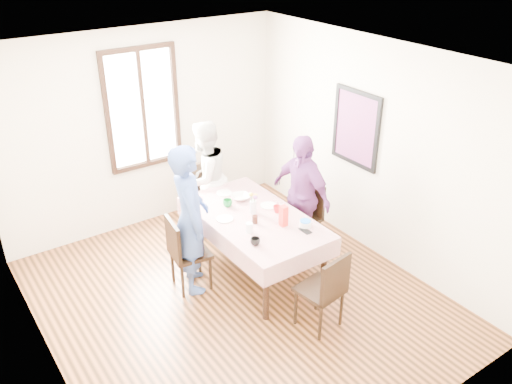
% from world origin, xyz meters
% --- Properties ---
extents(ground, '(4.50, 4.50, 0.00)m').
position_xyz_m(ground, '(0.00, 0.00, 0.00)').
color(ground, black).
rests_on(ground, ground).
extents(back_wall, '(4.00, 0.00, 4.00)m').
position_xyz_m(back_wall, '(0.00, 2.25, 1.35)').
color(back_wall, beige).
rests_on(back_wall, ground).
extents(right_wall, '(0.00, 4.50, 4.50)m').
position_xyz_m(right_wall, '(2.00, 0.00, 1.35)').
color(right_wall, beige).
rests_on(right_wall, ground).
extents(window_frame, '(1.02, 0.06, 1.62)m').
position_xyz_m(window_frame, '(0.00, 2.23, 1.65)').
color(window_frame, black).
rests_on(window_frame, back_wall).
extents(window_pane, '(0.90, 0.02, 1.50)m').
position_xyz_m(window_pane, '(0.00, 2.24, 1.65)').
color(window_pane, white).
rests_on(window_pane, back_wall).
extents(art_poster, '(0.04, 0.76, 0.96)m').
position_xyz_m(art_poster, '(1.98, 0.30, 1.55)').
color(art_poster, red).
rests_on(art_poster, right_wall).
extents(dining_table, '(0.92, 1.75, 0.75)m').
position_xyz_m(dining_table, '(0.47, 0.35, 0.38)').
color(dining_table, black).
rests_on(dining_table, ground).
extents(tablecloth, '(1.04, 1.87, 0.01)m').
position_xyz_m(tablecloth, '(0.47, 0.35, 0.76)').
color(tablecloth, '#5F020D').
rests_on(tablecloth, dining_table).
extents(chair_left, '(0.47, 0.47, 0.91)m').
position_xyz_m(chair_left, '(-0.30, 0.52, 0.46)').
color(chair_left, black).
rests_on(chair_left, ground).
extents(chair_right, '(0.45, 0.45, 0.91)m').
position_xyz_m(chair_right, '(1.24, 0.41, 0.46)').
color(chair_right, black).
rests_on(chair_right, ground).
extents(chair_far, '(0.47, 0.47, 0.91)m').
position_xyz_m(chair_far, '(0.47, 1.56, 0.46)').
color(chair_far, black).
rests_on(chair_far, ground).
extents(chair_near, '(0.48, 0.48, 0.91)m').
position_xyz_m(chair_near, '(0.47, -0.85, 0.46)').
color(chair_near, black).
rests_on(chair_near, ground).
extents(person_left, '(0.62, 0.75, 1.77)m').
position_xyz_m(person_left, '(-0.28, 0.52, 0.89)').
color(person_left, '#374F90').
rests_on(person_left, ground).
extents(person_far, '(0.92, 0.81, 1.58)m').
position_xyz_m(person_far, '(0.47, 1.53, 0.79)').
color(person_far, silver).
rests_on(person_far, ground).
extents(person_right, '(0.48, 0.97, 1.59)m').
position_xyz_m(person_right, '(1.22, 0.41, 0.79)').
color(person_right, '#76377C').
rests_on(person_right, ground).
extents(mug_black, '(0.11, 0.11, 0.08)m').
position_xyz_m(mug_black, '(0.13, -0.17, 0.80)').
color(mug_black, black).
rests_on(mug_black, tablecloth).
extents(mug_flag, '(0.13, 0.13, 0.09)m').
position_xyz_m(mug_flag, '(0.75, 0.27, 0.81)').
color(mug_flag, red).
rests_on(mug_flag, tablecloth).
extents(mug_green, '(0.16, 0.16, 0.09)m').
position_xyz_m(mug_green, '(0.35, 0.73, 0.81)').
color(mug_green, '#0C7226').
rests_on(mug_green, tablecloth).
extents(serving_bowl, '(0.28, 0.28, 0.06)m').
position_xyz_m(serving_bowl, '(0.57, 0.79, 0.79)').
color(serving_bowl, white).
rests_on(serving_bowl, tablecloth).
extents(juice_carton, '(0.08, 0.08, 0.24)m').
position_xyz_m(juice_carton, '(0.63, -0.01, 0.88)').
color(juice_carton, red).
rests_on(juice_carton, tablecloth).
extents(butter_tub, '(0.14, 0.14, 0.07)m').
position_xyz_m(butter_tub, '(0.81, -0.18, 0.80)').
color(butter_tub, white).
rests_on(butter_tub, tablecloth).
extents(jam_jar, '(0.07, 0.07, 0.09)m').
position_xyz_m(jam_jar, '(0.39, 0.21, 0.81)').
color(jam_jar, black).
rests_on(jam_jar, tablecloth).
extents(drinking_glass, '(0.08, 0.08, 0.11)m').
position_xyz_m(drinking_glass, '(0.23, 0.09, 0.82)').
color(drinking_glass, silver).
rests_on(drinking_glass, tablecloth).
extents(smartphone, '(0.08, 0.16, 0.01)m').
position_xyz_m(smartphone, '(0.75, -0.25, 0.77)').
color(smartphone, black).
rests_on(smartphone, tablecloth).
extents(flower_vase, '(0.08, 0.08, 0.16)m').
position_xyz_m(flower_vase, '(0.51, 0.42, 0.84)').
color(flower_vase, silver).
rests_on(flower_vase, tablecloth).
extents(plate_left, '(0.20, 0.20, 0.01)m').
position_xyz_m(plate_left, '(0.15, 0.48, 0.77)').
color(plate_left, white).
rests_on(plate_left, tablecloth).
extents(plate_right, '(0.20, 0.20, 0.01)m').
position_xyz_m(plate_right, '(0.76, 0.45, 0.77)').
color(plate_right, white).
rests_on(plate_right, tablecloth).
extents(plate_far, '(0.20, 0.20, 0.01)m').
position_xyz_m(plate_far, '(0.49, 1.04, 0.77)').
color(plate_far, white).
rests_on(plate_far, tablecloth).
extents(butter_lid, '(0.12, 0.12, 0.01)m').
position_xyz_m(butter_lid, '(0.81, -0.18, 0.84)').
color(butter_lid, blue).
rests_on(butter_lid, butter_tub).
extents(flower_bunch, '(0.09, 0.09, 0.10)m').
position_xyz_m(flower_bunch, '(0.51, 0.42, 0.97)').
color(flower_bunch, yellow).
rests_on(flower_bunch, flower_vase).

